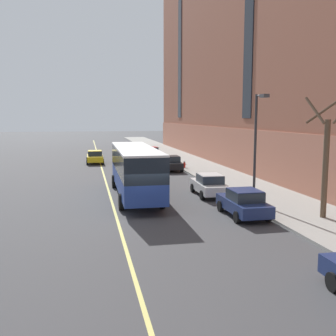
# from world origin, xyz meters

# --- Properties ---
(ground_plane) EXTENTS (260.00, 260.00, 0.00)m
(ground_plane) POSITION_xyz_m (0.00, 0.00, 0.00)
(ground_plane) COLOR #424244
(sidewalk) EXTENTS (5.28, 160.00, 0.15)m
(sidewalk) POSITION_xyz_m (9.15, 3.00, 0.07)
(sidewalk) COLOR #9E9B93
(sidewalk) RESTS_ON ground
(city_bus) EXTENTS (2.88, 11.94, 3.49)m
(city_bus) POSITION_xyz_m (0.06, 5.26, 2.03)
(city_bus) COLOR navy
(city_bus) RESTS_ON ground
(parked_car_white_0) EXTENTS (2.04, 4.47, 1.56)m
(parked_car_white_0) POSITION_xyz_m (5.27, 4.81, 0.78)
(parked_car_white_0) COLOR silver
(parked_car_white_0) RESTS_ON ground
(parked_car_navy_3) EXTENTS (1.98, 4.23, 1.56)m
(parked_car_navy_3) POSITION_xyz_m (5.37, -1.20, 0.78)
(parked_car_navy_3) COLOR navy
(parked_car_navy_3) RESTS_ON ground
(parked_car_red_4) EXTENTS (2.01, 4.39, 1.56)m
(parked_car_red_4) POSITION_xyz_m (5.30, 30.46, 0.78)
(parked_car_red_4) COLOR #B21E19
(parked_car_red_4) RESTS_ON ground
(parked_car_black_5) EXTENTS (2.00, 4.47, 1.56)m
(parked_car_black_5) POSITION_xyz_m (5.33, 18.05, 0.78)
(parked_car_black_5) COLOR black
(parked_car_black_5) RESTS_ON ground
(taxi_cab) EXTENTS (2.02, 4.33, 1.56)m
(taxi_cab) POSITION_xyz_m (-2.26, 26.06, 0.78)
(taxi_cab) COLOR yellow
(taxi_cab) RESTS_ON ground
(street_tree_mid_block) EXTENTS (2.05, 2.04, 6.48)m
(street_tree_mid_block) POSITION_xyz_m (9.33, -2.71, 3.37)
(street_tree_mid_block) COLOR brown
(street_tree_mid_block) RESTS_ON sidewalk
(street_lamp) EXTENTS (0.36, 1.48, 6.78)m
(street_lamp) POSITION_xyz_m (7.11, 1.10, 4.31)
(street_lamp) COLOR #2D2D30
(street_lamp) RESTS_ON sidewalk
(fire_hydrant) EXTENTS (0.42, 0.24, 0.72)m
(fire_hydrant) POSITION_xyz_m (7.01, 19.03, 0.49)
(fire_hydrant) COLOR red
(fire_hydrant) RESTS_ON sidewalk
(lane_centerline) EXTENTS (0.16, 140.00, 0.01)m
(lane_centerline) POSITION_xyz_m (-1.64, 3.00, 0.00)
(lane_centerline) COLOR #E0D66B
(lane_centerline) RESTS_ON ground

